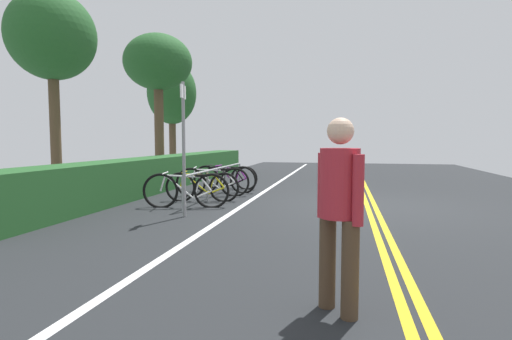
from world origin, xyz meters
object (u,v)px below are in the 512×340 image
Objects in this scene: bicycle_2 at (213,182)px; bike_rack at (217,175)px; bicycle_0 at (186,190)px; tree_mid at (52,38)px; bicycle_3 at (224,179)px; bicycle_4 at (231,177)px; sign_post_near at (184,137)px; tree_extra at (172,94)px; tree_far_right at (158,64)px; bicycle_1 at (202,187)px; pedestrian at (339,203)px.

bike_rack is at bearing -106.59° from bicycle_2.
tree_mid is at bearing 75.84° from bicycle_0.
bicycle_4 is at bearing 3.54° from bicycle_3.
bicycle_3 is (0.83, 0.07, -0.18)m from bike_rack.
sign_post_near is (-3.45, -0.29, 1.11)m from bicycle_3.
tree_extra reaches higher than bicycle_2.
bicycle_4 is at bearing -118.37° from tree_far_right.
bicycle_1 is 0.34× the size of tree_far_right.
bicycle_3 is at bearing -1.16° from bicycle_1.
sign_post_near is 0.49× the size of tree_mid.
bicycle_1 is 5.32m from tree_mid.
bicycle_2 is at bearing -79.35° from tree_mid.
tree_extra is (6.57, 4.03, 3.01)m from bicycle_2.
bicycle_4 is 0.32× the size of tree_mid.
sign_post_near is (-4.24, -0.33, 1.14)m from bicycle_4.
bicycle_0 reaches higher than bicycle_4.
bicycle_1 is 0.94× the size of bicycle_2.
pedestrian is at bearing -144.76° from bicycle_0.
tree_far_right is at bearing 43.96° from bike_rack.
bike_rack is 5.64m from tree_far_right.
tree_extra is at bearing 31.50° from bicycle_2.
tree_extra is at bearing 38.95° from bicycle_4.
bicycle_2 is (1.71, -0.01, -0.00)m from bicycle_0.
tree_mid is (-2.31, 3.91, 3.60)m from bicycle_4.
tree_mid is at bearing 111.08° from bicycle_3.
tree_far_right is 1.05× the size of tree_extra.
tree_far_right is (4.04, 3.02, 3.62)m from bicycle_1.
pedestrian is 0.32× the size of tree_mid.
tree_far_right reaches higher than bicycle_0.
bicycle_3 is 0.38× the size of tree_extra.
bicycle_0 reaches higher than bicycle_2.
tree_extra is at bearing 29.37° from pedestrian.
bicycle_4 is (1.61, 0.12, -0.21)m from bike_rack.
bicycle_4 is 0.33× the size of tree_far_right.
bike_rack reaches higher than bicycle_4.
tree_mid reaches higher than bicycle_4.
bicycle_3 is 7.69m from tree_extra.
tree_extra is (12.78, 7.19, 2.46)m from pedestrian.
bicycle_1 reaches higher than bicycle_4.
tree_mid reaches higher than bike_rack.
pedestrian is (-6.18, -3.04, 0.37)m from bike_rack.
sign_post_near is at bearing -150.31° from tree_far_right.
sign_post_near is (-2.66, -0.34, 1.11)m from bicycle_2.
bicycle_1 is at bearing 178.84° from bicycle_3.
sign_post_near is (3.56, 2.82, 0.56)m from pedestrian.
bicycle_0 is 3.29m from bicycle_4.
tree_extra reaches higher than bicycle_4.
bicycle_3 is at bearing -144.74° from tree_extra.
tree_mid is at bearing -179.01° from tree_extra.
bicycle_1 is (-0.80, 0.10, -0.21)m from bike_rack.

